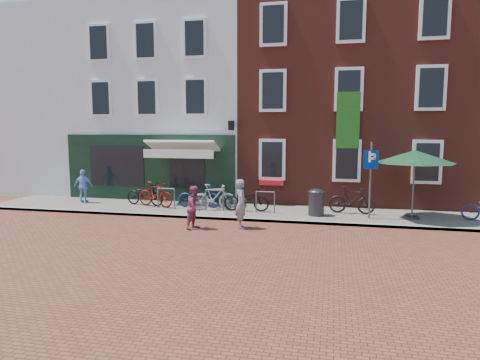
% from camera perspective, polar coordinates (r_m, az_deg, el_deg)
% --- Properties ---
extents(ground, '(80.00, 80.00, 0.00)m').
position_cam_1_polar(ground, '(15.28, 0.80, -5.53)').
color(ground, brown).
extents(sidewalk, '(24.00, 3.00, 0.10)m').
position_cam_1_polar(sidewalk, '(16.56, 5.25, -4.40)').
color(sidewalk, slate).
rests_on(sidewalk, ground).
extents(building_stucco, '(8.00, 8.00, 9.00)m').
position_cam_1_polar(building_stucco, '(23.07, -8.02, 9.89)').
color(building_stucco, silver).
rests_on(building_stucco, ground).
extents(building_brick_mid, '(6.00, 8.00, 10.00)m').
position_cam_1_polar(building_brick_mid, '(21.70, 9.92, 11.36)').
color(building_brick_mid, maroon).
rests_on(building_brick_mid, ground).
extents(building_brick_right, '(6.00, 8.00, 10.00)m').
position_cam_1_polar(building_brick_right, '(22.25, 25.83, 10.67)').
color(building_brick_right, maroon).
rests_on(building_brick_right, ground).
extents(filler_left, '(7.00, 8.00, 9.00)m').
position_cam_1_polar(filler_left, '(26.61, -23.54, 8.99)').
color(filler_left, silver).
rests_on(filler_left, ground).
extents(litter_bin, '(0.57, 0.57, 1.05)m').
position_cam_1_polar(litter_bin, '(15.96, 10.12, -2.74)').
color(litter_bin, '#2F2F31').
rests_on(litter_bin, sidewalk).
extents(parking_sign, '(0.50, 0.07, 2.72)m').
position_cam_1_polar(parking_sign, '(15.70, 17.00, 1.25)').
color(parking_sign, '#4C4C4F').
rests_on(parking_sign, sidewalk).
extents(parasol, '(2.75, 2.75, 2.53)m').
position_cam_1_polar(parasol, '(16.18, 22.26, 3.21)').
color(parasol, '#4C4C4F').
rests_on(parasol, sidewalk).
extents(woman, '(0.57, 0.69, 1.63)m').
position_cam_1_polar(woman, '(14.13, 0.16, -3.19)').
color(woman, slate).
rests_on(woman, ground).
extents(boy, '(0.72, 0.82, 1.43)m').
position_cam_1_polar(boy, '(14.17, -6.01, -3.63)').
color(boy, '#8E3654').
rests_on(boy, ground).
extents(cafe_person, '(0.86, 0.42, 1.42)m').
position_cam_1_polar(cafe_person, '(19.59, -20.12, -0.76)').
color(cafe_person, '#78A4E9').
rests_on(cafe_person, sidewalk).
extents(bicycle_0, '(1.83, 0.89, 0.92)m').
position_cam_1_polar(bicycle_0, '(18.22, -12.53, -1.86)').
color(bicycle_0, black).
rests_on(bicycle_0, sidewalk).
extents(bicycle_1, '(1.77, 0.91, 1.02)m').
position_cam_1_polar(bicycle_1, '(17.76, -11.21, -1.89)').
color(bicycle_1, '#5F0F0B').
rests_on(bicycle_1, sidewalk).
extents(bicycle_2, '(1.79, 0.72, 0.92)m').
position_cam_1_polar(bicycle_2, '(17.34, -5.45, -2.17)').
color(bicycle_2, navy).
rests_on(bicycle_2, sidewalk).
extents(bicycle_3, '(1.77, 0.99, 1.02)m').
position_cam_1_polar(bicycle_3, '(16.81, -3.46, -2.27)').
color(bicycle_3, '#ADADB0').
rests_on(bicycle_3, sidewalk).
extents(bicycle_4, '(1.78, 0.70, 0.92)m').
position_cam_1_polar(bicycle_4, '(16.55, 0.85, -2.58)').
color(bicycle_4, black).
rests_on(bicycle_4, sidewalk).
extents(bicycle_5, '(1.74, 0.65, 1.02)m').
position_cam_1_polar(bicycle_5, '(16.58, 14.65, -2.61)').
color(bicycle_5, black).
rests_on(bicycle_5, sidewalk).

